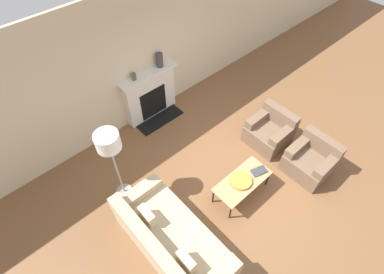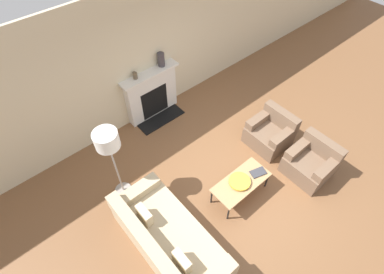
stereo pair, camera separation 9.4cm
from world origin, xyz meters
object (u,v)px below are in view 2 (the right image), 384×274
(floor_lamp, at_px, (108,144))
(mantel_vase_center_left, at_px, (161,60))
(armchair_near, at_px, (311,162))
(armchair_far, at_px, (270,133))
(coffee_table, at_px, (241,183))
(mantel_vase_left, at_px, (135,76))
(book, at_px, (258,172))
(couch, at_px, (168,240))
(fireplace, at_px, (152,94))
(bowl, at_px, (240,181))

(floor_lamp, height_order, mantel_vase_center_left, floor_lamp)
(armchair_near, bearing_deg, mantel_vase_center_left, -163.16)
(armchair_far, bearing_deg, coffee_table, -71.51)
(armchair_near, relative_size, mantel_vase_left, 5.68)
(book, height_order, mantel_vase_center_left, mantel_vase_center_left)
(couch, relative_size, coffee_table, 1.89)
(fireplace, distance_m, armchair_far, 2.68)
(fireplace, height_order, couch, fireplace)
(coffee_table, distance_m, bowl, 0.08)
(armchair_near, bearing_deg, armchair_far, 180.00)
(armchair_far, bearing_deg, bowl, -72.37)
(couch, relative_size, mantel_vase_left, 14.69)
(coffee_table, distance_m, mantel_vase_center_left, 2.96)
(coffee_table, height_order, mantel_vase_center_left, mantel_vase_center_left)
(couch, bearing_deg, armchair_far, -82.10)
(armchair_near, height_order, mantel_vase_left, mantel_vase_left)
(book, bearing_deg, mantel_vase_center_left, 106.36)
(mantel_vase_left, height_order, mantel_vase_center_left, mantel_vase_center_left)
(couch, distance_m, mantel_vase_left, 3.19)
(couch, distance_m, book, 1.98)
(bowl, xyz_separation_m, mantel_vase_center_left, (0.43, 2.77, 0.86))
(mantel_vase_left, bearing_deg, mantel_vase_center_left, 0.00)
(fireplace, xyz_separation_m, coffee_table, (-0.06, -2.77, -0.18))
(mantel_vase_center_left, bearing_deg, mantel_vase_left, 180.00)
(book, xyz_separation_m, mantel_vase_left, (-0.62, 2.86, 0.80))
(couch, height_order, bowl, couch)
(couch, relative_size, armchair_far, 2.59)
(couch, distance_m, armchair_far, 3.03)
(bowl, distance_m, floor_lamp, 2.33)
(armchair_near, height_order, floor_lamp, floor_lamp)
(coffee_table, bearing_deg, book, -10.48)
(fireplace, bearing_deg, armchair_far, -59.83)
(armchair_near, bearing_deg, fireplace, -157.90)
(bowl, xyz_separation_m, floor_lamp, (-1.56, 1.46, 0.93))
(fireplace, bearing_deg, floor_lamp, -141.98)
(fireplace, bearing_deg, book, -83.83)
(couch, relative_size, book, 6.56)
(armchair_far, height_order, coffee_table, armchair_far)
(fireplace, distance_m, coffee_table, 2.78)
(couch, bearing_deg, book, -93.49)
(fireplace, relative_size, mantel_vase_left, 9.44)
(coffee_table, distance_m, mantel_vase_left, 2.92)
(floor_lamp, distance_m, mantel_vase_center_left, 2.39)
(armchair_near, xyz_separation_m, book, (-1.03, 0.46, 0.14))
(armchair_far, bearing_deg, armchair_near, -0.00)
(book, xyz_separation_m, floor_lamp, (-1.97, 1.54, 0.95))
(mantel_vase_left, bearing_deg, book, -77.69)
(fireplace, height_order, armchair_far, fireplace)
(couch, distance_m, floor_lamp, 1.79)
(mantel_vase_left, bearing_deg, bowl, -85.48)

